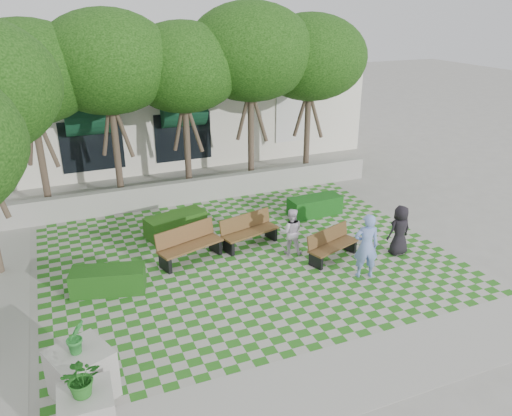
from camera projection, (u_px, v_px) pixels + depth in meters
name	position (u px, v px, depth m)	size (l,w,h in m)	color
ground	(260.00, 273.00, 14.52)	(90.00, 90.00, 0.00)	gray
lawn	(247.00, 258.00, 15.37)	(12.00, 12.00, 0.00)	#2B721E
sidewalk_south	(347.00, 377.00, 10.51)	(16.00, 2.00, 0.01)	#9E9B93
retaining_wall	(199.00, 190.00, 19.63)	(15.00, 0.36, 0.90)	#9E9B93
bench_east	(332.00, 245.00, 15.20)	(1.87, 1.14, 0.93)	#51371B
bench_mid	(249.00, 231.00, 16.02)	(2.02, 1.11, 1.01)	brown
bench_west	(189.00, 245.00, 15.06)	(2.14, 1.27, 1.07)	brown
hedge_east	(315.00, 206.00, 18.38)	(1.96, 0.78, 0.69)	#134915
hedge_midleft	(176.00, 224.00, 16.83)	(2.03, 0.81, 0.71)	#1D4713
hedge_west	(108.00, 280.00, 13.49)	(1.94, 0.78, 0.68)	#174512
planter_front	(86.00, 406.00, 8.85)	(0.97, 0.97, 1.68)	#9E9B93
planter_back	(82.00, 371.00, 9.80)	(1.38, 1.38, 1.77)	#9E9B93
person_blue	(366.00, 246.00, 13.99)	(0.71, 0.46, 1.94)	#7891DA
person_dark	(400.00, 230.00, 15.35)	(0.78, 0.51, 1.60)	black
person_white	(291.00, 231.00, 15.39)	(0.73, 0.57, 1.50)	silver
tree_row	(142.00, 69.00, 16.95)	(17.70, 13.40, 7.41)	#47382B
building	(171.00, 101.00, 25.89)	(18.00, 8.92, 5.15)	silver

